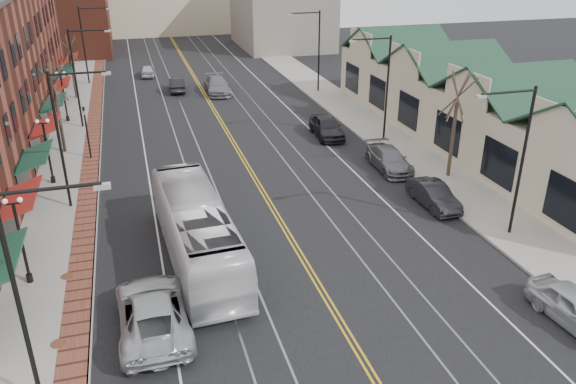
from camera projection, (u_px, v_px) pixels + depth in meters
ground at (353, 343)px, 22.24m from camera, size 160.00×160.00×0.00m
sidewalk_left at (67, 182)px, 36.69m from camera, size 4.00×120.00×0.15m
sidewalk_right at (401, 148)px, 42.72m from camera, size 4.00×120.00×0.15m
building_right at (474, 113)px, 43.31m from camera, size 8.00×36.00×4.60m
backdrop_mid at (164, 3)px, 94.74m from camera, size 22.00×14.00×9.00m
backdrop_right at (281, 7)px, 80.60m from camera, size 12.00×16.00×11.00m
streetlight_l_0 at (29, 279)px, 17.38m from camera, size 3.33×0.25×8.00m
streetlight_l_1 at (66, 126)px, 31.38m from camera, size 3.33×0.25×8.00m
streetlight_l_2 at (80, 68)px, 45.38m from camera, size 3.33×0.25×8.00m
streetlight_l_3 at (87, 37)px, 59.37m from camera, size 3.33×0.25×8.00m
streetlight_r_0 at (517, 148)px, 28.19m from camera, size 3.33×0.25×8.00m
streetlight_r_1 at (382, 78)px, 42.18m from camera, size 3.33×0.25×8.00m
streetlight_r_2 at (315, 43)px, 56.18m from camera, size 3.33×0.25×8.00m
lamppost_l_1 at (22, 243)px, 25.11m from camera, size 0.84×0.28×4.27m
lamppost_l_2 at (48, 153)px, 35.60m from camera, size 0.84×0.28×4.27m
lamppost_l_3 at (64, 98)px, 47.85m from camera, size 0.84×0.28×4.27m
tree_left_near at (58, 107)px, 40.39m from camera, size 1.78×1.37×6.48m
tree_left_far at (72, 66)px, 54.48m from camera, size 1.66×1.28×6.02m
tree_right_mid at (454, 124)px, 36.08m from camera, size 1.90×1.46×6.93m
manhole_mid at (58, 344)px, 21.98m from camera, size 0.60×0.60×0.02m
manhole_far at (67, 276)px, 26.36m from camera, size 0.60×0.60×0.02m
traffic_signal at (87, 129)px, 39.60m from camera, size 0.18×0.15×3.80m
transit_bus at (197, 231)px, 27.32m from camera, size 3.43×11.93×3.28m
parked_suv at (153, 312)px, 22.69m from camera, size 2.89×6.09×1.68m
parked_car_b at (434, 195)px, 33.33m from camera, size 1.58×4.33×1.42m
parked_car_c at (389, 159)px, 38.64m from camera, size 2.23×5.11×1.46m
parked_car_d at (327, 127)px, 44.95m from camera, size 2.27×5.06×1.69m
distant_car_left at (177, 85)px, 58.29m from camera, size 1.75×4.41×1.43m
distant_car_right at (217, 85)px, 57.55m from camera, size 2.55×5.76×1.64m
distant_car_far at (148, 71)px, 64.59m from camera, size 1.82×3.99×1.33m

